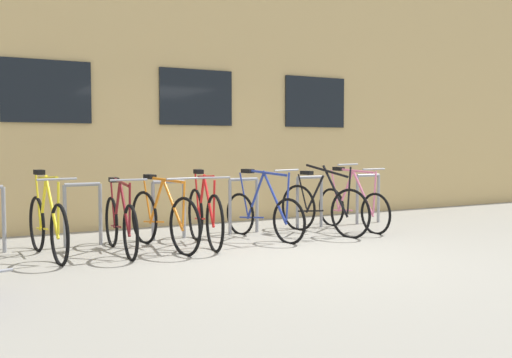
{
  "coord_description": "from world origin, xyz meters",
  "views": [
    {
      "loc": [
        -3.71,
        -5.95,
        1.36
      ],
      "look_at": [
        0.3,
        1.6,
        0.85
      ],
      "focal_mm": 40.58,
      "sensor_mm": 36.0,
      "label": 1
    }
  ],
  "objects_px": {
    "bicycle_orange": "(163,219)",
    "bicycle_yellow": "(47,225)",
    "bicycle_blue": "(263,213)",
    "bicycle_maroon": "(120,223)",
    "bicycle_pink": "(352,206)",
    "bicycle_red": "(205,216)",
    "bicycle_black": "(323,208)"
  },
  "relations": [
    {
      "from": "bicycle_orange",
      "to": "bicycle_yellow",
      "type": "bearing_deg",
      "value": 175.69
    },
    {
      "from": "bicycle_blue",
      "to": "bicycle_maroon",
      "type": "relative_size",
      "value": 0.97
    },
    {
      "from": "bicycle_pink",
      "to": "bicycle_orange",
      "type": "distance_m",
      "value": 3.24
    },
    {
      "from": "bicycle_pink",
      "to": "bicycle_red",
      "type": "distance_m",
      "value": 2.66
    },
    {
      "from": "bicycle_black",
      "to": "bicycle_orange",
      "type": "xyz_separation_m",
      "value": [
        -2.57,
        -0.08,
        -0.0
      ]
    },
    {
      "from": "bicycle_black",
      "to": "bicycle_pink",
      "type": "relative_size",
      "value": 1.03
    },
    {
      "from": "bicycle_black",
      "to": "bicycle_pink",
      "type": "xyz_separation_m",
      "value": [
        0.66,
        0.14,
        -0.03
      ]
    },
    {
      "from": "bicycle_black",
      "to": "bicycle_orange",
      "type": "height_order",
      "value": "bicycle_black"
    },
    {
      "from": "bicycle_blue",
      "to": "bicycle_orange",
      "type": "xyz_separation_m",
      "value": [
        -1.54,
        -0.1,
        0.02
      ]
    },
    {
      "from": "bicycle_blue",
      "to": "bicycle_black",
      "type": "xyz_separation_m",
      "value": [
        1.03,
        -0.02,
        0.03
      ]
    },
    {
      "from": "bicycle_black",
      "to": "bicycle_maroon",
      "type": "distance_m",
      "value": 3.13
    },
    {
      "from": "bicycle_maroon",
      "to": "bicycle_black",
      "type": "bearing_deg",
      "value": 1.34
    },
    {
      "from": "bicycle_red",
      "to": "bicycle_maroon",
      "type": "bearing_deg",
      "value": 179.78
    },
    {
      "from": "bicycle_blue",
      "to": "bicycle_maroon",
      "type": "height_order",
      "value": "bicycle_blue"
    },
    {
      "from": "bicycle_blue",
      "to": "bicycle_black",
      "type": "distance_m",
      "value": 1.03
    },
    {
      "from": "bicycle_pink",
      "to": "bicycle_red",
      "type": "height_order",
      "value": "bicycle_red"
    },
    {
      "from": "bicycle_blue",
      "to": "bicycle_pink",
      "type": "xyz_separation_m",
      "value": [
        1.69,
        0.12,
        -0.0
      ]
    },
    {
      "from": "bicycle_blue",
      "to": "bicycle_red",
      "type": "bearing_deg",
      "value": -174.06
    },
    {
      "from": "bicycle_yellow",
      "to": "bicycle_blue",
      "type": "bearing_deg",
      "value": -0.16
    },
    {
      "from": "bicycle_maroon",
      "to": "bicycle_red",
      "type": "xyz_separation_m",
      "value": [
        1.14,
        -0.0,
        0.03
      ]
    },
    {
      "from": "bicycle_blue",
      "to": "bicycle_pink",
      "type": "distance_m",
      "value": 1.69
    },
    {
      "from": "bicycle_blue",
      "to": "bicycle_yellow",
      "type": "distance_m",
      "value": 2.96
    },
    {
      "from": "bicycle_black",
      "to": "bicycle_yellow",
      "type": "height_order",
      "value": "bicycle_black"
    },
    {
      "from": "bicycle_orange",
      "to": "bicycle_blue",
      "type": "bearing_deg",
      "value": 3.68
    },
    {
      "from": "bicycle_blue",
      "to": "bicycle_red",
      "type": "xyz_separation_m",
      "value": [
        -0.96,
        -0.1,
        0.03
      ]
    },
    {
      "from": "bicycle_yellow",
      "to": "bicycle_maroon",
      "type": "bearing_deg",
      "value": -6.87
    },
    {
      "from": "bicycle_pink",
      "to": "bicycle_yellow",
      "type": "relative_size",
      "value": 0.96
    },
    {
      "from": "bicycle_black",
      "to": "bicycle_orange",
      "type": "relative_size",
      "value": 0.96
    },
    {
      "from": "bicycle_pink",
      "to": "bicycle_orange",
      "type": "relative_size",
      "value": 0.94
    },
    {
      "from": "bicycle_black",
      "to": "bicycle_red",
      "type": "relative_size",
      "value": 1.02
    },
    {
      "from": "bicycle_yellow",
      "to": "bicycle_red",
      "type": "height_order",
      "value": "bicycle_yellow"
    },
    {
      "from": "bicycle_orange",
      "to": "bicycle_maroon",
      "type": "bearing_deg",
      "value": 179.61
    }
  ]
}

